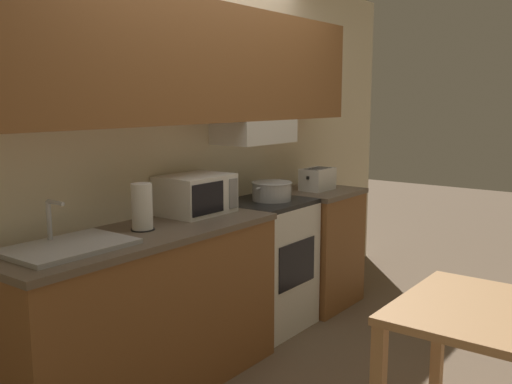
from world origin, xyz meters
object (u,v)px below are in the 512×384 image
(microwave, at_px, (196,194))
(dining_table, at_px, (497,335))
(sink_basin, at_px, (69,246))
(paper_towel_roll, at_px, (142,207))
(stove_range, at_px, (266,265))
(toaster, at_px, (317,179))
(cooking_pot, at_px, (272,190))

(microwave, xyz_separation_m, dining_table, (-0.05, -1.81, -0.43))
(dining_table, bearing_deg, microwave, 88.44)
(sink_basin, relative_size, paper_towel_roll, 2.25)
(stove_range, distance_m, toaster, 0.84)
(sink_basin, distance_m, dining_table, 1.97)
(paper_towel_roll, relative_size, dining_table, 0.31)
(stove_range, xyz_separation_m, toaster, (0.63, -0.04, 0.55))
(microwave, height_order, dining_table, microwave)
(stove_range, bearing_deg, cooking_pot, -28.37)
(cooking_pot, relative_size, microwave, 0.83)
(cooking_pot, bearing_deg, paper_towel_roll, 178.74)
(stove_range, relative_size, cooking_pot, 2.53)
(toaster, xyz_separation_m, sink_basin, (-2.24, 0.02, -0.07))
(paper_towel_roll, xyz_separation_m, dining_table, (0.46, -1.73, -0.44))
(cooking_pot, relative_size, toaster, 1.27)
(stove_range, height_order, sink_basin, sink_basin)
(stove_range, relative_size, dining_table, 1.11)
(toaster, distance_m, dining_table, 2.17)
(cooking_pot, xyz_separation_m, dining_table, (-0.71, -1.70, -0.38))
(cooking_pot, distance_m, dining_table, 1.89)
(sink_basin, distance_m, paper_towel_roll, 0.50)
(paper_towel_roll, bearing_deg, stove_range, -0.22)
(stove_range, relative_size, sink_basin, 1.61)
(stove_range, height_order, microwave, microwave)
(stove_range, bearing_deg, toaster, -3.30)
(sink_basin, bearing_deg, dining_table, -61.13)
(paper_towel_roll, bearing_deg, sink_basin, -177.02)
(stove_range, bearing_deg, paper_towel_roll, 179.78)
(dining_table, bearing_deg, paper_towel_roll, 104.80)
(cooking_pot, height_order, microwave, microwave)
(toaster, bearing_deg, sink_basin, 179.60)
(microwave, distance_m, toaster, 1.26)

